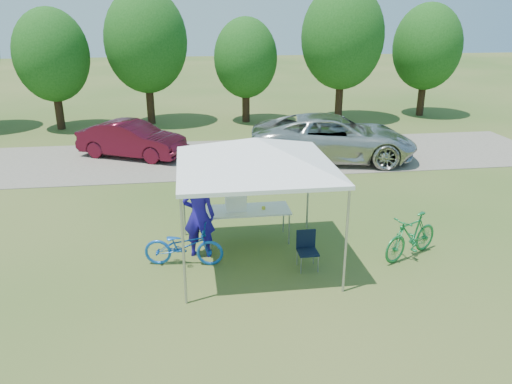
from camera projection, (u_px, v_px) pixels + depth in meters
ground at (255, 260)px, 10.84m from camera, size 100.00×100.00×0.00m
gravel_strip at (225, 157)px, 18.27m from camera, size 24.00×5.00×0.02m
canopy at (255, 141)px, 9.92m from camera, size 4.53×4.53×3.00m
treeline at (206, 46)px, 22.63m from camera, size 24.89×4.28×6.30m
folding_table at (248, 211)px, 11.52m from camera, size 1.91×0.80×0.79m
folding_chair at (307, 246)px, 10.41m from camera, size 0.42×0.43×0.80m
cooler at (236, 203)px, 11.40m from camera, size 0.49×0.33×0.35m
ice_cream_cup at (264, 208)px, 11.49m from camera, size 0.09×0.09×0.06m
cyclist at (199, 215)px, 10.73m from camera, size 0.78×0.59×1.90m
bike_blue at (184, 246)px, 10.50m from camera, size 1.75×0.85×0.88m
bike_green at (411, 236)px, 10.82m from camera, size 1.67×1.18×0.99m
minivan at (333, 138)px, 17.72m from camera, size 6.20×3.72×1.61m
sedan at (132, 139)px, 18.12m from camera, size 4.14×2.98×1.30m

